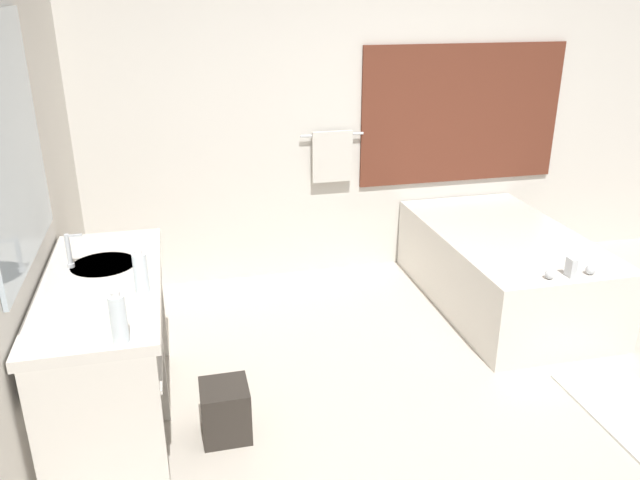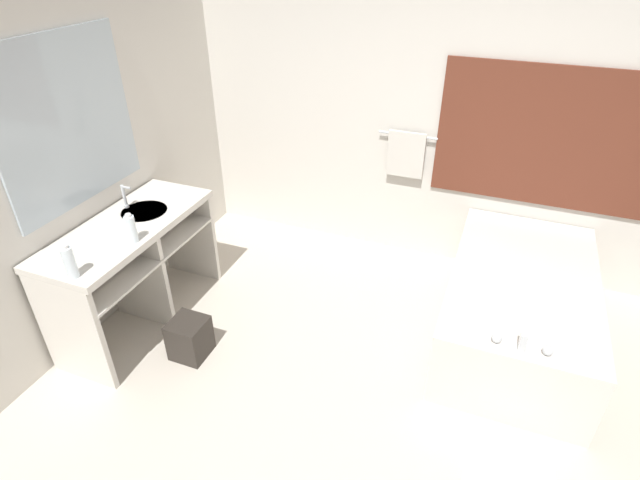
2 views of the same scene
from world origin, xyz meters
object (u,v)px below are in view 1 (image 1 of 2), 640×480
bathtub (503,264)px  waste_bin (225,411)px  water_bottle_2 (141,272)px  water_bottle_1 (119,319)px

bathtub → waste_bin: bearing=-153.9°
water_bottle_2 → waste_bin: size_ratio=0.70×
water_bottle_1 → waste_bin: (0.42, 0.41, -0.82)m
waste_bin → bathtub: bearing=26.1°
bathtub → water_bottle_2: (-2.49, -1.01, 0.65)m
water_bottle_1 → waste_bin: 1.01m
water_bottle_1 → water_bottle_2: bearing=81.0°
bathtub → water_bottle_1: (-2.56, -1.47, 0.66)m
bathtub → water_bottle_1: bearing=-150.2°
water_bottle_2 → waste_bin: bearing=-6.4°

